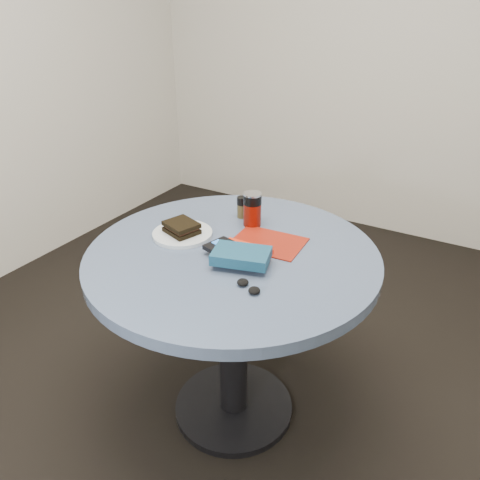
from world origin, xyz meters
The scene contains 11 objects.
ground centered at (0.00, 0.00, 0.00)m, with size 4.00×4.00×0.00m, color black.
table centered at (0.00, 0.00, 0.59)m, with size 1.00×1.00×0.75m.
plate centered at (-0.22, 0.01, 0.76)m, with size 0.22×0.22×0.01m, color silver.
sandwich centered at (-0.22, 0.00, 0.78)m, with size 0.14×0.13×0.04m.
soda_can centered at (-0.04, 0.21, 0.81)m, with size 0.07×0.07×0.13m.
pepper_grinder centered at (-0.11, 0.25, 0.79)m, with size 0.04×0.04×0.08m.
magazine centered at (0.08, 0.11, 0.75)m, with size 0.25×0.18×0.00m, color maroon.
red_book centered at (0.04, -0.01, 0.76)m, with size 0.17×0.12×0.01m, color red.
novel centered at (0.07, -0.07, 0.79)m, with size 0.18×0.12×0.04m, color navy.
mp3_player centered at (-0.04, -0.03, 0.78)m, with size 0.08×0.11×0.02m.
headphones centered at (0.16, -0.18, 0.76)m, with size 0.10×0.07×0.02m.
Camera 1 is at (0.72, -1.19, 1.53)m, focal length 35.00 mm.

